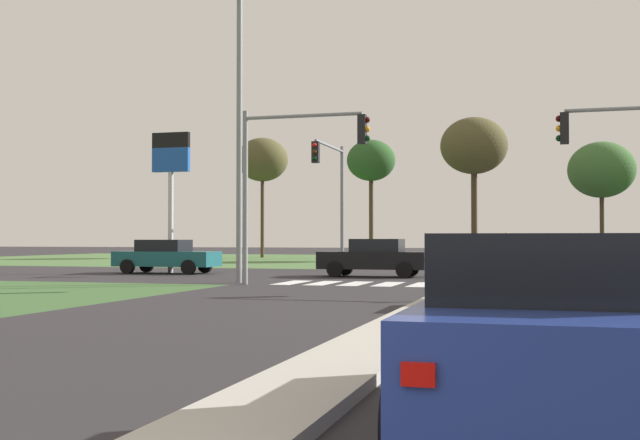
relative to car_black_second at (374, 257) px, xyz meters
name	(u,v)px	position (x,y,z in m)	size (l,w,h in m)	color
ground_plane	(488,278)	(4.54, 0.02, -0.79)	(200.00, 200.00, 0.00)	#282628
grass_verge_far_left	(175,259)	(-20.96, 24.52, -0.78)	(35.00, 35.00, 0.01)	#476B38
median_island_near	(402,329)	(4.54, -18.98, -0.72)	(1.20, 22.00, 0.14)	#ADA89E
median_island_far	(515,260)	(4.54, 25.02, -0.72)	(1.20, 36.00, 0.14)	gray
lane_dash_second	(625,335)	(8.04, -18.28, -0.78)	(0.14, 2.00, 0.01)	silver
lane_dash_third	(602,305)	(8.04, -12.28, -0.78)	(0.14, 2.00, 0.01)	silver
stop_bar_near	(602,291)	(8.34, -6.98, -0.78)	(6.40, 0.50, 0.01)	silver
crosswalk_bar_near	(292,283)	(-1.86, -5.18, -0.78)	(0.70, 2.80, 0.01)	silver
crosswalk_bar_second	(323,283)	(-0.71, -5.18, -0.78)	(0.70, 2.80, 0.01)	silver
crosswalk_bar_third	(355,284)	(0.44, -5.18, -0.78)	(0.70, 2.80, 0.01)	silver
crosswalk_bar_fourth	(388,284)	(1.59, -5.18, -0.78)	(0.70, 2.80, 0.01)	silver
crosswalk_bar_fifth	(422,285)	(2.74, -5.18, -0.78)	(0.70, 2.80, 0.01)	silver
crosswalk_bar_sixth	(457,285)	(3.89, -5.18, -0.78)	(0.70, 2.80, 0.01)	silver
crosswalk_bar_seventh	(492,286)	(5.04, -5.18, -0.78)	(0.70, 2.80, 0.01)	silver
crosswalk_bar_eighth	(528,286)	(6.19, -5.18, -0.78)	(0.70, 2.80, 0.01)	silver
car_black_second	(374,257)	(0.00, 0.00, 0.00)	(4.43, 1.96, 1.54)	black
car_teal_third	(166,256)	(-9.60, 0.52, -0.02)	(4.62, 1.96, 1.50)	#19565B
car_white_fourth	(491,248)	(2.25, 34.02, 0.01)	(2.05, 4.38, 1.56)	silver
car_beige_fifth	(601,259)	(8.74, 0.14, 0.01)	(4.42, 2.07, 1.55)	#BCAD8E
car_navy_sixth	(542,271)	(6.71, -12.77, 0.02)	(1.96, 4.53, 1.58)	#161E47
car_blue_seventh	(548,331)	(6.87, -25.38, 0.02)	(2.09, 4.21, 1.59)	navy
car_silver_eighth	(465,252)	(2.15, 14.99, -0.02)	(2.05, 4.24, 1.50)	#B7B7BC
traffic_signal_far_left	(333,182)	(-3.06, 4.87, 3.44)	(0.32, 5.05, 6.14)	gray
traffic_signal_near_left	(288,165)	(-1.52, -6.58, 3.24)	(4.42, 0.32, 5.89)	gray
street_lamp_second	(236,118)	(-3.69, -5.86, 4.99)	(0.88, 2.49, 10.40)	gray
pedestrian_at_median	(507,245)	(4.60, 12.74, 0.42)	(0.34, 0.34, 1.75)	#4C4C4C
fuel_price_totem	(171,170)	(-9.75, 1.27, 3.90)	(1.80, 0.24, 6.40)	silver
treeline_near	(262,160)	(-15.79, 29.88, 7.19)	(4.21, 4.21, 9.81)	#423323
treeline_second	(371,161)	(-6.52, 29.14, 6.79)	(3.78, 3.78, 9.25)	#423323
treeline_third	(474,147)	(1.64, 26.38, 7.38)	(4.81, 4.81, 10.27)	#423323
treeline_fourth	(602,170)	(10.29, 26.23, 5.47)	(4.54, 4.54, 8.21)	#423323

